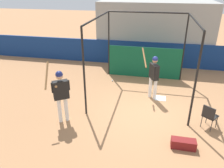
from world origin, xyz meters
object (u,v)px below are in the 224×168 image
Objects in this scene: player_batter at (154,73)px; folding_chair at (209,115)px; player_waiting at (61,92)px; equipment_bag at (183,144)px; baseball at (112,81)px.

player_batter is 2.62m from folding_chair.
player_waiting is at bearing 102.07° from player_batter.
player_batter is at bearing 174.83° from folding_chair.
player_batter is at bearing 109.44° from equipment_bag.
folding_chair is 1.46m from equipment_bag.
player_batter is 0.93× the size of player_waiting.
player_waiting is at bearing -135.14° from folding_chair.
baseball is (-3.79, 3.03, -0.48)m from folding_chair.
folding_chair reaches higher than baseball.
baseball is (-2.94, 4.16, -0.10)m from equipment_bag.
player_batter is 2.54m from baseball.
folding_chair is at bearing -159.81° from player_batter.
equipment_bag is 9.46× the size of baseball.
player_waiting is 3.05× the size of equipment_bag.
equipment_bag is (-0.85, -1.13, -0.38)m from folding_chair.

